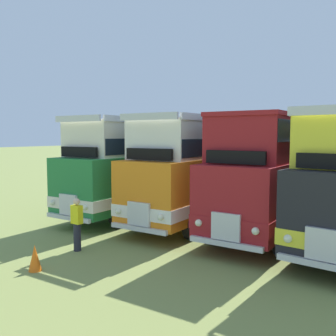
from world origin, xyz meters
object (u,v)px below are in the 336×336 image
Objects in this scene: bus_first_in_row at (148,163)px; bus_third_in_row at (282,167)px; cone_near_end at (35,258)px; marshal_person at (77,224)px; bus_second_in_row at (208,166)px.

bus_third_in_row is (6.48, 0.55, 0.11)m from bus_first_in_row.
bus_first_in_row is 6.51m from bus_third_in_row.
bus_first_in_row reaches higher than cone_near_end.
bus_third_in_row is 14.54× the size of cone_near_end.
bus_third_in_row is 9.96m from cone_near_end.
cone_near_end is at bearing -72.53° from bus_first_in_row.
bus_first_in_row is 9.02m from cone_near_end.
bus_third_in_row reaches higher than cone_near_end.
bus_third_in_row is at bearing 4.89° from bus_first_in_row.
marshal_person is at bearing -71.35° from bus_first_in_row.
cone_near_end is at bearing -76.62° from marshal_person.
bus_third_in_row is at bearing 58.56° from marshal_person.
bus_second_in_row is at bearing 5.13° from bus_first_in_row.
bus_first_in_row is at bearing 107.47° from cone_near_end.
cone_near_end is 2.04m from marshal_person.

